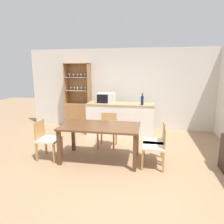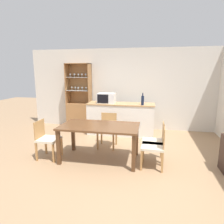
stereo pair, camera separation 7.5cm
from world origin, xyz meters
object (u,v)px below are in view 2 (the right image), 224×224
object	(u,v)px
display_cabinet	(80,110)
dining_chair_side_right_near	(155,146)
dining_chair_side_right_far	(155,142)
microwave	(107,98)
dining_chair_side_left_near	(47,139)
dining_table	(100,130)
dining_chair_head_far	(108,130)
wine_bottle	(143,100)

from	to	relation	value
display_cabinet	dining_chair_side_right_near	xyz separation A→B (m)	(2.43, -2.47, -0.16)
dining_chair_side_right_far	dining_chair_side_right_near	xyz separation A→B (m)	(-0.00, -0.27, 0.00)
microwave	dining_chair_side_left_near	bearing A→B (deg)	-114.47
display_cabinet	dining_table	size ratio (longest dim) A/B	1.30
dining_chair_head_far	wine_bottle	distance (m)	1.33
dining_table	dining_chair_side_right_far	bearing A→B (deg)	6.69
dining_chair_side_right_near	dining_table	bearing A→B (deg)	85.92
dining_chair_head_far	dining_chair_side_right_far	distance (m)	1.30
dining_chair_side_right_far	dining_chair_side_right_near	bearing A→B (deg)	179.92
dining_chair_side_right_far	microwave	bearing A→B (deg)	39.67
dining_table	microwave	distance (m)	1.86
dining_table	dining_chair_head_far	size ratio (longest dim) A/B	1.96
dining_chair_side_left_near	dining_chair_side_right_near	distance (m)	2.26
dining_chair_side_left_near	display_cabinet	bearing A→B (deg)	-175.86
dining_chair_head_far	dining_table	bearing A→B (deg)	90.22
dining_table	microwave	size ratio (longest dim) A/B	3.21
microwave	dining_chair_side_right_far	bearing A→B (deg)	-50.25
display_cabinet	dining_chair_side_right_far	distance (m)	3.28
display_cabinet	dining_chair_side_left_near	xyz separation A→B (m)	(0.17, -2.46, -0.16)
dining_chair_side_right_near	wine_bottle	size ratio (longest dim) A/B	2.46
dining_table	dining_chair_side_left_near	distance (m)	1.16
display_cabinet	dining_chair_side_right_near	world-z (taller)	display_cabinet
dining_chair_head_far	dining_chair_side_right_near	size ratio (longest dim) A/B	1.00
wine_bottle	dining_chair_head_far	bearing A→B (deg)	-133.36
dining_chair_side_left_near	wine_bottle	distance (m)	2.68
dining_chair_head_far	dining_chair_side_right_far	xyz separation A→B (m)	(1.13, -0.63, 0.00)
dining_chair_side_right_near	microwave	world-z (taller)	microwave
dining_chair_side_right_near	wine_bottle	bearing A→B (deg)	13.50
display_cabinet	wine_bottle	size ratio (longest dim) A/B	6.24
dining_chair_side_right_near	microwave	xyz separation A→B (m)	(-1.38, 1.93, 0.65)
dining_chair_side_left_near	dining_chair_side_right_near	world-z (taller)	same
dining_chair_head_far	dining_chair_side_right_far	size ratio (longest dim) A/B	1.00
dining_chair_side_right_far	dining_chair_side_left_near	bearing A→B (deg)	96.61
dining_chair_head_far	microwave	bearing A→B (deg)	-75.96
dining_chair_side_left_near	microwave	distance (m)	2.22
dining_table	dining_chair_side_left_near	size ratio (longest dim) A/B	1.96
display_cabinet	dining_table	distance (m)	2.67
dining_chair_side_right_near	wine_bottle	distance (m)	1.89
dining_chair_side_right_near	dining_chair_side_right_far	bearing A→B (deg)	2.70
dining_chair_side_right_far	wine_bottle	world-z (taller)	wine_bottle
dining_chair_side_left_near	wine_bottle	world-z (taller)	wine_bottle
dining_chair_side_right_far	dining_chair_head_far	bearing A→B (deg)	60.64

